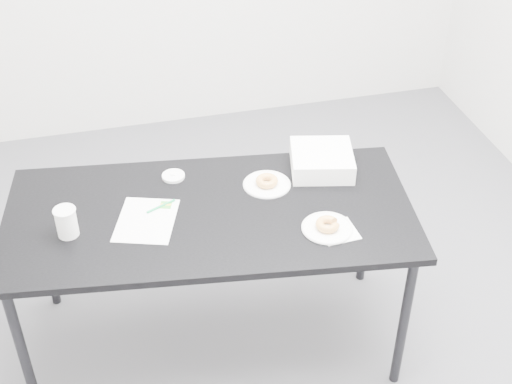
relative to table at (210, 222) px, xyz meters
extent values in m
plane|color=#505055|center=(0.15, 0.05, -0.71)|extent=(4.00, 4.00, 0.00)
cube|color=black|center=(0.00, 0.00, 0.04)|extent=(1.78, 1.01, 0.03)
cylinder|color=black|center=(-0.82, -0.23, -0.34)|extent=(0.04, 0.04, 0.74)
cylinder|color=black|center=(-0.73, 0.43, -0.34)|extent=(0.04, 0.04, 0.74)
cylinder|color=black|center=(0.73, -0.43, -0.34)|extent=(0.04, 0.04, 0.74)
cylinder|color=black|center=(0.82, 0.23, -0.34)|extent=(0.04, 0.04, 0.74)
cube|color=white|center=(-0.26, 0.00, 0.06)|extent=(0.31, 0.35, 0.00)
cube|color=green|center=(-0.17, 0.08, 0.06)|extent=(0.06, 0.06, 0.00)
cylinder|color=#0D8F4B|center=(-0.19, 0.07, 0.07)|extent=(0.13, 0.06, 0.01)
cube|color=white|center=(0.47, -0.25, 0.06)|extent=(0.15, 0.15, 0.00)
cylinder|color=white|center=(0.43, -0.23, 0.06)|extent=(0.21, 0.21, 0.01)
torus|color=#DC8A45|center=(0.43, -0.23, 0.08)|extent=(0.10, 0.10, 0.03)
cylinder|color=white|center=(0.28, 0.12, 0.06)|extent=(0.21, 0.21, 0.01)
torus|color=#DC8A45|center=(0.28, 0.12, 0.08)|extent=(0.11, 0.11, 0.03)
cylinder|color=white|center=(-0.57, -0.01, 0.12)|extent=(0.08, 0.08, 0.13)
cylinder|color=white|center=(-0.11, 0.28, 0.07)|extent=(0.10, 0.10, 0.01)
cube|color=white|center=(0.55, 0.18, 0.10)|extent=(0.32, 0.32, 0.09)
camera|label=1|loc=(-0.38, -2.29, 1.87)|focal=50.00mm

